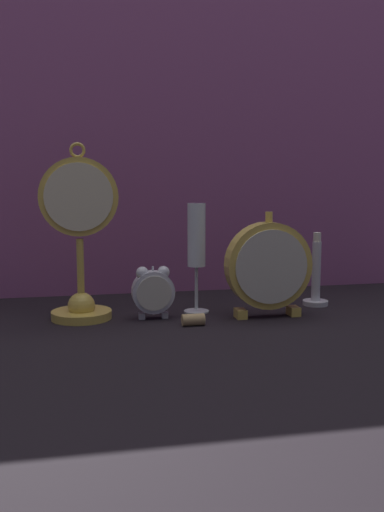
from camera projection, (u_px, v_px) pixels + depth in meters
ground_plane at (201, 324)px, 1.07m from camera, size 4.00×4.00×0.00m
fabric_backdrop_drape at (171, 130)px, 1.34m from camera, size 1.20×0.01×0.77m
pocket_watch_on_stand at (80, 248)px, 1.09m from camera, size 0.15×0.12×0.34m
alarm_clock_twin_bell at (153, 290)px, 1.11m from camera, size 0.08×0.03×0.10m
mantel_clock_silver at (268, 266)px, 1.11m from camera, size 0.17×0.04×0.21m
champagne_flute at (196, 244)px, 1.15m from camera, size 0.05×0.05×0.22m
brass_candlestick at (316, 281)px, 1.23m from camera, size 0.05×0.05×0.16m
wine_cork at (193, 320)px, 1.06m from camera, size 0.04×0.02×0.02m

